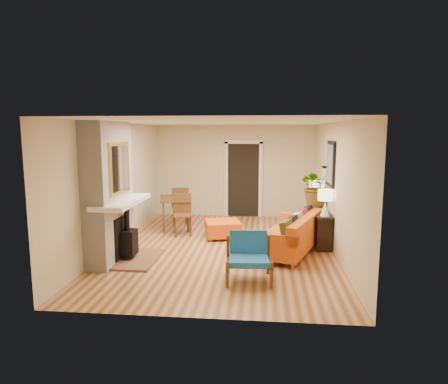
{
  "coord_description": "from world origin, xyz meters",
  "views": [
    {
      "loc": [
        0.84,
        -8.09,
        2.4
      ],
      "look_at": [
        0.0,
        0.2,
        1.15
      ],
      "focal_mm": 32.0,
      "sensor_mm": 36.0,
      "label": 1
    }
  ],
  "objects": [
    {
      "name": "lamp_far",
      "position": [
        2.07,
        1.46,
        1.06
      ],
      "size": [
        0.3,
        0.3,
        0.54
      ],
      "color": "white",
      "rests_on": "console_table"
    },
    {
      "name": "dining_table",
      "position": [
        -1.3,
        1.57,
        0.63
      ],
      "size": [
        1.07,
        1.83,
        0.96
      ],
      "color": "brown",
      "rests_on": "ground"
    },
    {
      "name": "fireplace",
      "position": [
        -2.0,
        -1.0,
        1.24
      ],
      "size": [
        1.09,
        1.68,
        2.6
      ],
      "color": "white",
      "rests_on": "ground"
    },
    {
      "name": "lamp_near",
      "position": [
        2.07,
        -0.03,
        1.06
      ],
      "size": [
        0.3,
        0.3,
        0.54
      ],
      "color": "white",
      "rests_on": "console_table"
    },
    {
      "name": "houseplant",
      "position": [
        2.06,
        1.03,
        1.21
      ],
      "size": [
        1.06,
        0.99,
        0.96
      ],
      "primitive_type": "imported",
      "rotation": [
        0.0,
        0.0,
        0.32
      ],
      "color": "#1E5919",
      "rests_on": "console_table"
    },
    {
      "name": "ottoman",
      "position": [
        -0.09,
        0.79,
        0.22
      ],
      "size": [
        0.93,
        0.93,
        0.39
      ],
      "color": "silver",
      "rests_on": "ground"
    },
    {
      "name": "console_table",
      "position": [
        2.07,
        0.72,
        0.58
      ],
      "size": [
        0.34,
        1.85,
        0.72
      ],
      "color": "black",
      "rests_on": "ground"
    },
    {
      "name": "sofa",
      "position": [
        1.43,
        -0.2,
        0.36
      ],
      "size": [
        1.57,
        2.29,
        0.83
      ],
      "color": "silver",
      "rests_on": "ground"
    },
    {
      "name": "room_shell",
      "position": [
        0.6,
        2.63,
        1.24
      ],
      "size": [
        6.5,
        6.5,
        6.5
      ],
      "color": "tan",
      "rests_on": "ground"
    },
    {
      "name": "blue_chair",
      "position": [
        0.6,
        -1.73,
        0.42
      ],
      "size": [
        0.79,
        0.77,
        0.77
      ],
      "color": "brown",
      "rests_on": "ground"
    }
  ]
}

